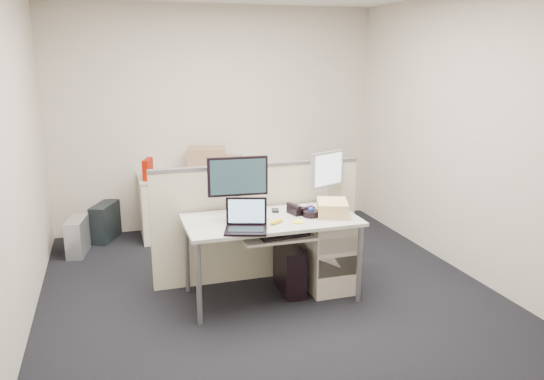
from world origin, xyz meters
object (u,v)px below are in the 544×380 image
object	(u,v)px
laptop	(246,217)
desk	(271,226)
desk_phone	(301,210)
monitor_main	(238,186)

from	to	relation	value
laptop	desk	bearing A→B (deg)	60.53
laptop	desk_phone	xyz separation A→B (m)	(0.60, 0.36, -0.09)
desk	desk_phone	bearing A→B (deg)	14.93
monitor_main	desk_phone	size ratio (longest dim) A/B	2.64
desk	desk_phone	distance (m)	0.33
monitor_main	laptop	size ratio (longest dim) A/B	1.58
laptop	desk_phone	size ratio (longest dim) A/B	1.67
desk	monitor_main	world-z (taller)	monitor_main
monitor_main	desk	bearing A→B (deg)	-31.21
monitor_main	laptop	bearing A→B (deg)	-91.66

